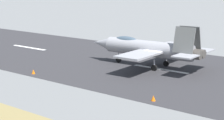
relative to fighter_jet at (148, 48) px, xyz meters
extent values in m
plane|color=slate|center=(-1.51, 0.23, -2.50)|extent=(400.00, 400.00, 0.00)
cube|color=#2E2D30|center=(-1.51, 0.23, -2.49)|extent=(240.00, 26.00, 0.02)
cube|color=white|center=(-2.17, 0.23, -2.48)|extent=(8.00, 0.70, 0.00)
cube|color=white|center=(23.83, 0.23, -2.48)|extent=(8.00, 0.70, 0.00)
cylinder|color=#929398|center=(-0.13, -0.01, -0.07)|extent=(12.53, 2.69, 2.06)
cone|color=#929398|center=(7.52, 0.38, -0.07)|extent=(2.96, 1.89, 1.75)
ellipsoid|color=#3F5160|center=(3.38, 0.17, 0.71)|extent=(3.65, 1.28, 1.10)
cylinder|color=#47423D|center=(-6.53, 0.22, -0.07)|extent=(2.25, 1.21, 1.10)
cylinder|color=#47423D|center=(-6.47, -0.88, -0.07)|extent=(2.25, 1.21, 1.10)
cube|color=#929398|center=(-1.33, 3.95, -0.17)|extent=(3.70, 6.14, 0.24)
cube|color=#929398|center=(-0.92, -4.07, -0.17)|extent=(3.70, 6.14, 0.24)
cube|color=#929398|center=(-6.62, 2.07, 0.03)|extent=(2.54, 2.92, 0.16)
cube|color=#929398|center=(-6.38, -2.73, 0.03)|extent=(2.54, 2.92, 0.16)
cube|color=#585A59|center=(-5.59, 0.62, 1.63)|extent=(2.64, 1.08, 3.14)
cube|color=#585A59|center=(-5.50, -1.18, 1.63)|extent=(2.64, 1.08, 3.14)
cylinder|color=silver|center=(4.65, 0.24, -1.80)|extent=(0.18, 0.18, 1.40)
cylinder|color=black|center=(4.65, 0.24, -2.12)|extent=(0.77, 0.34, 0.76)
cylinder|color=silver|center=(-2.01, 1.50, -1.80)|extent=(0.18, 0.18, 1.40)
cylinder|color=black|center=(-2.01, 1.50, -2.12)|extent=(0.77, 0.34, 0.76)
cylinder|color=silver|center=(-1.84, -1.70, -1.80)|extent=(0.18, 0.18, 1.40)
cylinder|color=black|center=(-1.84, -1.70, -2.12)|extent=(0.77, 0.34, 0.76)
cone|color=orange|center=(-8.79, 12.16, -2.22)|extent=(0.44, 0.44, 0.55)
cone|color=orange|center=(8.48, 12.16, -2.22)|extent=(0.44, 0.44, 0.55)
camera|label=1|loc=(-27.88, 42.10, 8.68)|focal=62.66mm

